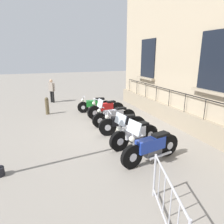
{
  "coord_description": "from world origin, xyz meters",
  "views": [
    {
      "loc": [
        3.28,
        7.74,
        3.16
      ],
      "look_at": [
        0.43,
        0.0,
        0.8
      ],
      "focal_mm": 32.4,
      "sensor_mm": 36.0,
      "label": 1
    }
  ],
  "objects_px": {
    "pedestrian_standing": "(52,90)",
    "motorcycle_blue": "(151,147)",
    "bollard": "(47,106)",
    "motorcycle_black": "(122,124)",
    "motorcycle_green": "(95,105)",
    "motorcycle_red": "(106,109)",
    "motorcycle_white": "(134,135)",
    "crowd_barrier": "(167,202)",
    "motorcycle_silver": "(114,116)"
  },
  "relations": [
    {
      "from": "motorcycle_black",
      "to": "motorcycle_blue",
      "type": "height_order",
      "value": "motorcycle_blue"
    },
    {
      "from": "bollard",
      "to": "pedestrian_standing",
      "type": "distance_m",
      "value": 2.94
    },
    {
      "from": "motorcycle_red",
      "to": "motorcycle_blue",
      "type": "bearing_deg",
      "value": 88.03
    },
    {
      "from": "motorcycle_red",
      "to": "motorcycle_silver",
      "type": "distance_m",
      "value": 1.25
    },
    {
      "from": "motorcycle_blue",
      "to": "pedestrian_standing",
      "type": "distance_m",
      "value": 9.52
    },
    {
      "from": "motorcycle_white",
      "to": "crowd_barrier",
      "type": "height_order",
      "value": "motorcycle_white"
    },
    {
      "from": "motorcycle_green",
      "to": "motorcycle_red",
      "type": "height_order",
      "value": "motorcycle_red"
    },
    {
      "from": "motorcycle_silver",
      "to": "motorcycle_white",
      "type": "relative_size",
      "value": 1.09
    },
    {
      "from": "motorcycle_red",
      "to": "motorcycle_blue",
      "type": "height_order",
      "value": "motorcycle_blue"
    },
    {
      "from": "motorcycle_green",
      "to": "pedestrian_standing",
      "type": "height_order",
      "value": "pedestrian_standing"
    },
    {
      "from": "motorcycle_white",
      "to": "motorcycle_green",
      "type": "bearing_deg",
      "value": -88.82
    },
    {
      "from": "pedestrian_standing",
      "to": "motorcycle_blue",
      "type": "bearing_deg",
      "value": 103.18
    },
    {
      "from": "motorcycle_green",
      "to": "motorcycle_silver",
      "type": "bearing_deg",
      "value": 95.5
    },
    {
      "from": "motorcycle_silver",
      "to": "bollard",
      "type": "xyz_separation_m",
      "value": [
        2.78,
        -2.93,
        0.04
      ]
    },
    {
      "from": "crowd_barrier",
      "to": "pedestrian_standing",
      "type": "bearing_deg",
      "value": -84.27
    },
    {
      "from": "motorcycle_green",
      "to": "bollard",
      "type": "distance_m",
      "value": 2.59
    },
    {
      "from": "motorcycle_green",
      "to": "motorcycle_white",
      "type": "distance_m",
      "value": 4.83
    },
    {
      "from": "motorcycle_white",
      "to": "motorcycle_blue",
      "type": "xyz_separation_m",
      "value": [
        -0.01,
        1.1,
        0.02
      ]
    },
    {
      "from": "motorcycle_green",
      "to": "pedestrian_standing",
      "type": "xyz_separation_m",
      "value": [
        2.06,
        -3.34,
        0.46
      ]
    },
    {
      "from": "motorcycle_red",
      "to": "motorcycle_white",
      "type": "height_order",
      "value": "motorcycle_white"
    },
    {
      "from": "motorcycle_silver",
      "to": "pedestrian_standing",
      "type": "relative_size",
      "value": 1.38
    },
    {
      "from": "motorcycle_black",
      "to": "bollard",
      "type": "bearing_deg",
      "value": -56.29
    },
    {
      "from": "motorcycle_blue",
      "to": "crowd_barrier",
      "type": "xyz_separation_m",
      "value": [
        1.01,
        2.25,
        0.09
      ]
    },
    {
      "from": "motorcycle_red",
      "to": "motorcycle_black",
      "type": "relative_size",
      "value": 1.05
    },
    {
      "from": "motorcycle_green",
      "to": "motorcycle_silver",
      "type": "height_order",
      "value": "motorcycle_silver"
    },
    {
      "from": "motorcycle_red",
      "to": "motorcycle_silver",
      "type": "height_order",
      "value": "motorcycle_silver"
    },
    {
      "from": "motorcycle_red",
      "to": "crowd_barrier",
      "type": "height_order",
      "value": "crowd_barrier"
    },
    {
      "from": "bollard",
      "to": "motorcycle_white",
      "type": "bearing_deg",
      "value": 116.54
    },
    {
      "from": "motorcycle_blue",
      "to": "crowd_barrier",
      "type": "relative_size",
      "value": 1.22
    },
    {
      "from": "motorcycle_red",
      "to": "motorcycle_green",
      "type": "bearing_deg",
      "value": -77.22
    },
    {
      "from": "crowd_barrier",
      "to": "pedestrian_standing",
      "type": "relative_size",
      "value": 1.13
    },
    {
      "from": "crowd_barrier",
      "to": "pedestrian_standing",
      "type": "xyz_separation_m",
      "value": [
        1.15,
        -11.51,
        0.31
      ]
    },
    {
      "from": "motorcycle_green",
      "to": "crowd_barrier",
      "type": "distance_m",
      "value": 8.23
    },
    {
      "from": "motorcycle_black",
      "to": "motorcycle_blue",
      "type": "xyz_separation_m",
      "value": [
        0.06,
        2.33,
        0.05
      ]
    },
    {
      "from": "motorcycle_red",
      "to": "motorcycle_silver",
      "type": "relative_size",
      "value": 0.96
    },
    {
      "from": "motorcycle_white",
      "to": "motorcycle_black",
      "type": "bearing_deg",
      "value": -93.14
    },
    {
      "from": "crowd_barrier",
      "to": "bollard",
      "type": "xyz_separation_m",
      "value": [
        1.64,
        -8.64,
        -0.08
      ]
    },
    {
      "from": "motorcycle_white",
      "to": "motorcycle_blue",
      "type": "height_order",
      "value": "motorcycle_blue"
    },
    {
      "from": "motorcycle_green",
      "to": "motorcycle_silver",
      "type": "relative_size",
      "value": 0.91
    },
    {
      "from": "motorcycle_black",
      "to": "motorcycle_red",
      "type": "bearing_deg",
      "value": -92.56
    },
    {
      "from": "motorcycle_black",
      "to": "pedestrian_standing",
      "type": "bearing_deg",
      "value": -72.21
    },
    {
      "from": "motorcycle_silver",
      "to": "crowd_barrier",
      "type": "distance_m",
      "value": 5.83
    },
    {
      "from": "motorcycle_green",
      "to": "crowd_barrier",
      "type": "relative_size",
      "value": 1.1
    },
    {
      "from": "motorcycle_black",
      "to": "pedestrian_standing",
      "type": "relative_size",
      "value": 1.26
    },
    {
      "from": "motorcycle_green",
      "to": "motorcycle_black",
      "type": "distance_m",
      "value": 3.6
    },
    {
      "from": "motorcycle_blue",
      "to": "bollard",
      "type": "relative_size",
      "value": 2.27
    },
    {
      "from": "motorcycle_green",
      "to": "motorcycle_silver",
      "type": "xyz_separation_m",
      "value": [
        -0.24,
        2.46,
        0.02
      ]
    },
    {
      "from": "motorcycle_red",
      "to": "crowd_barrier",
      "type": "relative_size",
      "value": 1.17
    },
    {
      "from": "motorcycle_blue",
      "to": "motorcycle_red",
      "type": "bearing_deg",
      "value": -91.97
    },
    {
      "from": "motorcycle_silver",
      "to": "motorcycle_blue",
      "type": "height_order",
      "value": "motorcycle_blue"
    }
  ]
}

